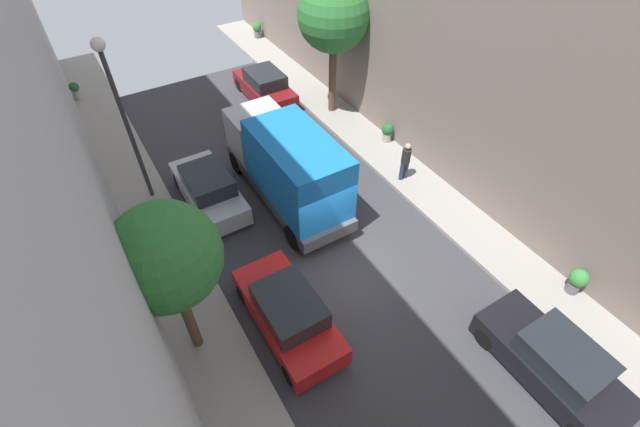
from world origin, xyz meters
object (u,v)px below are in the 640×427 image
delivery_truck (287,165)px  pedestrian (406,160)px  parked_car_right_2 (265,87)px  lamp_post (119,104)px  street_tree_2 (165,258)px  potted_plant_1 (75,89)px  parked_car_left_2 (288,313)px  street_tree_1 (334,16)px  potted_plant_3 (578,280)px  potted_plant_0 (387,132)px  potted_plant_4 (257,29)px  parked_car_right_1 (554,363)px  parked_car_left_3 (209,189)px

delivery_truck → pedestrian: size_ratio=3.84×
parked_car_right_2 → delivery_truck: delivery_truck is taller
delivery_truck → lamp_post: size_ratio=1.04×
street_tree_2 → potted_plant_1: street_tree_2 is taller
parked_car_left_2 → delivery_truck: bearing=61.6°
parked_car_right_2 → street_tree_1: 5.44m
parked_car_right_2 → street_tree_2: size_ratio=0.80×
street_tree_2 → lamp_post: 7.22m
street_tree_1 → potted_plant_1: 13.89m
delivery_truck → street_tree_2: 7.10m
street_tree_2 → potted_plant_3: street_tree_2 is taller
potted_plant_0 → lamp_post: bearing=169.5°
potted_plant_4 → potted_plant_3: bearing=-89.8°
parked_car_left_2 → potted_plant_1: parked_car_left_2 is taller
parked_car_right_1 → potted_plant_3: size_ratio=4.37×
pedestrian → parked_car_left_2: bearing=-153.7°
parked_car_right_2 → potted_plant_4: parked_car_right_2 is taller
pedestrian → parked_car_left_3: bearing=158.7°
parked_car_right_1 → potted_plant_3: parked_car_right_1 is taller
delivery_truck → parked_car_left_2: bearing=-118.4°
potted_plant_3 → potted_plant_4: (-0.08, 23.30, -0.03)m
parked_car_right_2 → potted_plant_3: parked_car_right_2 is taller
pedestrian → potted_plant_0: (1.06, 2.50, -0.44)m
parked_car_right_2 → pedestrian: 9.16m
parked_car_left_2 → lamp_post: (-1.90, 8.02, 3.51)m
parked_car_right_1 → lamp_post: (-7.30, 13.11, 3.51)m
street_tree_1 → parked_car_left_2: bearing=-128.4°
parked_car_left_2 → street_tree_1: street_tree_1 is taller
potted_plant_3 → parked_car_left_2: bearing=156.4°
parked_car_right_1 → lamp_post: 15.41m
potted_plant_3 → street_tree_2: bearing=157.7°
potted_plant_0 → potted_plant_3: potted_plant_3 is taller
delivery_truck → potted_plant_4: 15.72m
delivery_truck → street_tree_1: (4.97, 4.71, 2.96)m
parked_car_left_3 → parked_car_right_1: same height
pedestrian → lamp_post: size_ratio=0.27×
potted_plant_0 → potted_plant_4: bearing=90.3°
parked_car_left_2 → potted_plant_4: 21.31m
potted_plant_1 → potted_plant_0: bearing=-44.9°
parked_car_right_2 → pedestrian: (1.92, -8.95, 0.35)m
parked_car_left_3 → delivery_truck: size_ratio=0.64×
parked_car_left_2 → street_tree_1: 13.00m
potted_plant_0 → potted_plant_4: size_ratio=0.93×
pedestrian → potted_plant_1: size_ratio=1.96×
parked_car_left_3 → parked_car_right_1: size_ratio=1.00×
street_tree_2 → potted_plant_3: 12.33m
parked_car_right_1 → potted_plant_0: bearing=75.1°
pedestrian → potted_plant_3: 7.37m
parked_car_left_2 → pedestrian: bearing=26.3°
parked_car_left_2 → potted_plant_3: size_ratio=4.37×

